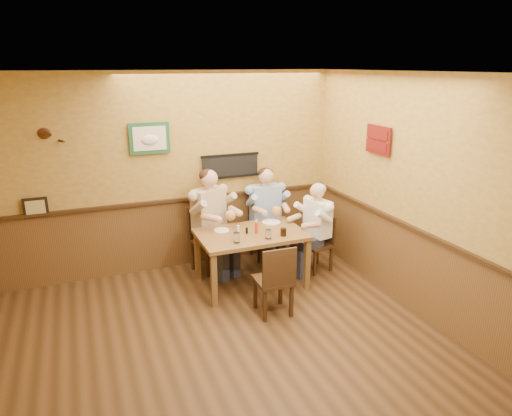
% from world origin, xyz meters
% --- Properties ---
extents(room, '(5.02, 5.03, 2.81)m').
position_xyz_m(room, '(0.14, 0.17, 1.69)').
color(room, '#372210').
rests_on(room, ground).
extents(dining_table, '(1.40, 0.90, 0.75)m').
position_xyz_m(dining_table, '(0.89, 1.50, 0.66)').
color(dining_table, brown).
rests_on(dining_table, ground).
extents(chair_back_left, '(0.57, 0.57, 0.94)m').
position_xyz_m(chair_back_left, '(0.50, 2.16, 0.47)').
color(chair_back_left, '#3B2612').
rests_on(chair_back_left, ground).
extents(chair_back_right, '(0.42, 0.42, 0.89)m').
position_xyz_m(chair_back_right, '(1.42, 2.27, 0.45)').
color(chair_back_right, '#3B2612').
rests_on(chair_back_right, ground).
extents(chair_right_end, '(0.45, 0.45, 0.82)m').
position_xyz_m(chair_right_end, '(1.93, 1.58, 0.41)').
color(chair_right_end, '#3B2612').
rests_on(chair_right_end, ground).
extents(chair_near_side, '(0.43, 0.43, 0.89)m').
position_xyz_m(chair_near_side, '(0.86, 0.71, 0.45)').
color(chair_near_side, '#3B2612').
rests_on(chair_near_side, ground).
extents(diner_tan_shirt, '(0.82, 0.82, 1.35)m').
position_xyz_m(diner_tan_shirt, '(0.50, 2.16, 0.67)').
color(diner_tan_shirt, '#CFB48E').
rests_on(diner_tan_shirt, ground).
extents(diner_blue_polo, '(0.60, 0.60, 1.28)m').
position_xyz_m(diner_blue_polo, '(1.42, 2.27, 0.64)').
color(diner_blue_polo, '#8DA7D4').
rests_on(diner_blue_polo, ground).
extents(diner_white_elder, '(0.64, 0.64, 1.17)m').
position_xyz_m(diner_white_elder, '(1.93, 1.58, 0.58)').
color(diner_white_elder, white).
rests_on(diner_white_elder, ground).
extents(water_glass_left, '(0.09, 0.09, 0.13)m').
position_xyz_m(water_glass_left, '(0.60, 1.24, 0.82)').
color(water_glass_left, silver).
rests_on(water_glass_left, dining_table).
extents(water_glass_mid, '(0.09, 0.09, 0.12)m').
position_xyz_m(water_glass_mid, '(1.01, 1.22, 0.81)').
color(water_glass_mid, silver).
rests_on(water_glass_mid, dining_table).
extents(cola_tumbler, '(0.10, 0.10, 0.10)m').
position_xyz_m(cola_tumbler, '(1.24, 1.24, 0.80)').
color(cola_tumbler, black).
rests_on(cola_tumbler, dining_table).
extents(hot_sauce_bottle, '(0.05, 0.05, 0.17)m').
position_xyz_m(hot_sauce_bottle, '(0.94, 1.45, 0.83)').
color(hot_sauce_bottle, red).
rests_on(hot_sauce_bottle, dining_table).
extents(salt_shaker, '(0.04, 0.04, 0.09)m').
position_xyz_m(salt_shaker, '(0.75, 1.60, 0.79)').
color(salt_shaker, white).
rests_on(salt_shaker, dining_table).
extents(pepper_shaker, '(0.04, 0.04, 0.08)m').
position_xyz_m(pepper_shaker, '(0.83, 1.50, 0.79)').
color(pepper_shaker, black).
rests_on(pepper_shaker, dining_table).
extents(plate_far_left, '(0.26, 0.26, 0.01)m').
position_xyz_m(plate_far_left, '(0.55, 1.71, 0.76)').
color(plate_far_left, white).
rests_on(plate_far_left, dining_table).
extents(plate_far_right, '(0.31, 0.31, 0.02)m').
position_xyz_m(plate_far_right, '(1.30, 1.76, 0.76)').
color(plate_far_right, white).
rests_on(plate_far_right, dining_table).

